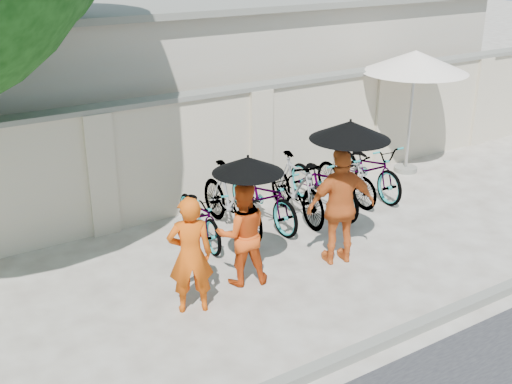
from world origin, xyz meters
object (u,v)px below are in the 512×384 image
monk_left (190,255)px  monk_right (341,206)px  patio_umbrella (415,63)px  monk_center (242,234)px

monk_left → monk_right: size_ratio=0.89×
monk_right → patio_umbrella: bearing=-131.6°
monk_left → patio_umbrella: bearing=-138.0°
monk_left → patio_umbrella: (6.16, 2.34, 1.45)m
patio_umbrella → monk_left: bearing=-159.2°
monk_left → patio_umbrella: patio_umbrella is taller
patio_umbrella → monk_center: bearing=-158.3°
monk_left → monk_center: 0.96m
monk_center → monk_right: size_ratio=0.84×
monk_right → patio_umbrella: patio_umbrella is taller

